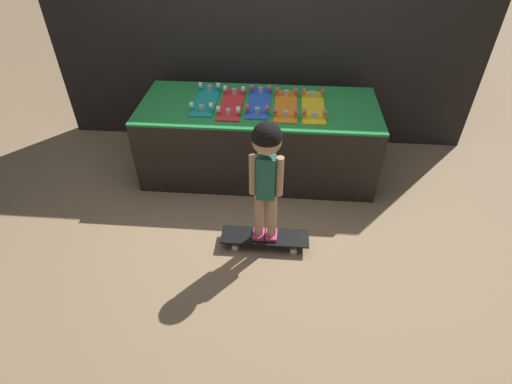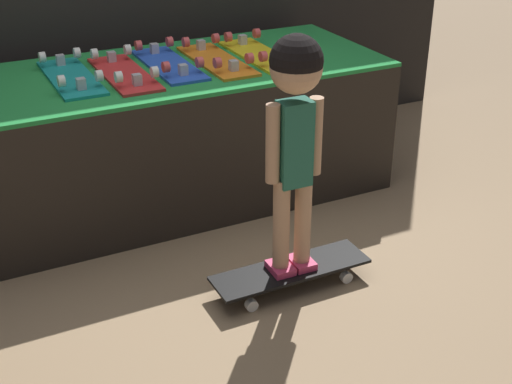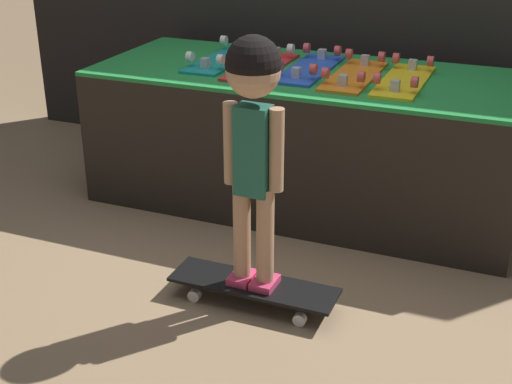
# 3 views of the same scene
# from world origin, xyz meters

# --- Properties ---
(ground_plane) EXTENTS (16.00, 16.00, 0.00)m
(ground_plane) POSITION_xyz_m (0.00, 0.00, 0.00)
(ground_plane) COLOR #9E7F5B
(display_rack) EXTENTS (2.19, 0.91, 0.72)m
(display_rack) POSITION_xyz_m (0.00, 0.56, 0.36)
(display_rack) COLOR black
(display_rack) RESTS_ON ground_plane
(skateboard_teal_on_rack) EXTENTS (0.20, 0.64, 0.09)m
(skateboard_teal_on_rack) POSITION_xyz_m (-0.49, 0.59, 0.74)
(skateboard_teal_on_rack) COLOR teal
(skateboard_teal_on_rack) RESTS_ON display_rack
(skateboard_red_on_rack) EXTENTS (0.20, 0.64, 0.09)m
(skateboard_red_on_rack) POSITION_xyz_m (-0.25, 0.53, 0.74)
(skateboard_red_on_rack) COLOR red
(skateboard_red_on_rack) RESTS_ON display_rack
(skateboard_blue_on_rack) EXTENTS (0.20, 0.64, 0.09)m
(skateboard_blue_on_rack) POSITION_xyz_m (0.00, 0.58, 0.74)
(skateboard_blue_on_rack) COLOR blue
(skateboard_blue_on_rack) RESTS_ON display_rack
(skateboard_orange_on_rack) EXTENTS (0.20, 0.64, 0.09)m
(skateboard_orange_on_rack) POSITION_xyz_m (0.25, 0.54, 0.74)
(skateboard_orange_on_rack) COLOR orange
(skateboard_orange_on_rack) RESTS_ON display_rack
(skateboard_yellow_on_rack) EXTENTS (0.20, 0.64, 0.09)m
(skateboard_yellow_on_rack) POSITION_xyz_m (0.49, 0.53, 0.74)
(skateboard_yellow_on_rack) COLOR yellow
(skateboard_yellow_on_rack) RESTS_ON display_rack
(skateboard_on_floor) EXTENTS (0.71, 0.20, 0.09)m
(skateboard_on_floor) POSITION_xyz_m (0.13, -0.50, 0.07)
(skateboard_on_floor) COLOR black
(skateboard_on_floor) RESTS_ON ground_plane
(child) EXTENTS (0.25, 0.21, 1.03)m
(child) POSITION_xyz_m (0.13, -0.50, 0.81)
(child) COLOR #E03D6B
(child) RESTS_ON skateboard_on_floor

